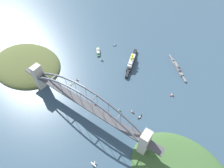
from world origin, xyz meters
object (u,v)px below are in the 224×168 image
ocean_liner (131,62)px  small_boat_5 (140,117)px  small_boat_0 (77,79)px  small_boat_6 (132,111)px  naval_cruiser (177,68)px  small_boat_4 (115,46)px  small_boat_7 (101,59)px  harbor_ferry_steamer (98,51)px  small_boat_3 (95,103)px  small_boat_1 (70,84)px  seaplane_taxiing_near_bridge (94,164)px  small_boat_2 (119,109)px  harbor_arch_bridge (85,105)px  small_boat_8 (172,94)px

ocean_liner → small_boat_5: bearing=-51.7°
small_boat_0 → small_boat_6: small_boat_6 is taller
naval_cruiser → small_boat_4: bearing=-174.4°
small_boat_7 → ocean_liner: bearing=24.5°
harbor_ferry_steamer → small_boat_6: harbor_ferry_steamer is taller
harbor_ferry_steamer → small_boat_0: 95.10m
ocean_liner → small_boat_0: (-67.67, -104.69, -3.16)m
harbor_ferry_steamer → small_boat_6: bearing=-31.8°
ocean_liner → small_boat_3: ocean_liner is taller
small_boat_1 → seaplane_taxiing_near_bridge: bearing=-35.4°
seaplane_taxiing_near_bridge → harbor_ferry_steamer: bearing=126.1°
small_boat_2 → seaplane_taxiing_near_bridge: bearing=-77.7°
small_boat_6 → seaplane_taxiing_near_bridge: bearing=-89.3°
seaplane_taxiing_near_bridge → small_boat_7: 232.22m
harbor_arch_bridge → small_boat_5: harbor_arch_bridge is taller
harbor_ferry_steamer → small_boat_8: 195.86m
harbor_arch_bridge → small_boat_0: size_ratio=42.36×
small_boat_1 → small_boat_6: size_ratio=0.96×
small_boat_7 → small_boat_8: 172.74m
harbor_arch_bridge → small_boat_6: 87.98m
seaplane_taxiing_near_bridge → small_boat_2: (-22.76, 104.59, 1.03)m
harbor_arch_bridge → small_boat_1: size_ratio=37.52×
seaplane_taxiing_near_bridge → small_boat_4: bearing=118.0°
small_boat_3 → seaplane_taxiing_near_bridge: bearing=-52.6°
small_boat_7 → small_boat_8: bearing=0.3°
seaplane_taxiing_near_bridge → small_boat_0: small_boat_0 is taller
harbor_arch_bridge → small_boat_6: size_ratio=36.09×
seaplane_taxiing_near_bridge → small_boat_5: (15.68, 114.06, -1.35)m
seaplane_taxiing_near_bridge → small_boat_1: size_ratio=1.36×
small_boat_0 → small_boat_6: 134.74m
small_boat_8 → small_boat_1: bearing=-152.7°
small_boat_5 → small_boat_7: (-145.89, 78.20, 3.81)m
naval_cruiser → small_boat_0: size_ratio=9.47×
ocean_liner → harbor_arch_bridge: bearing=-89.3°
small_boat_0 → small_boat_8: 194.64m
small_boat_2 → small_boat_3: 48.27m
small_boat_7 → harbor_ferry_steamer: bearing=142.7°
small_boat_5 → ocean_liner: bearing=128.3°
harbor_ferry_steamer → small_boat_3: bearing=-54.9°
harbor_ferry_steamer → small_boat_8: harbor_ferry_steamer is taller
seaplane_taxiing_near_bridge → small_boat_0: (-136.05, 115.71, 1.17)m
naval_cruiser → small_boat_7: size_ratio=6.68×
ocean_liner → seaplane_taxiing_near_bridge: bearing=-72.8°
naval_cruiser → small_boat_3: bearing=-116.8°
small_boat_5 → small_boat_6: 17.32m
small_boat_0 → small_boat_6: size_ratio=0.85×
ocean_liner → harbor_ferry_steamer: (-84.28, -11.05, -3.80)m
small_boat_1 → small_boat_8: small_boat_8 is taller
ocean_liner → small_boat_8: size_ratio=10.25×
small_boat_4 → small_boat_8: bearing=-18.3°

